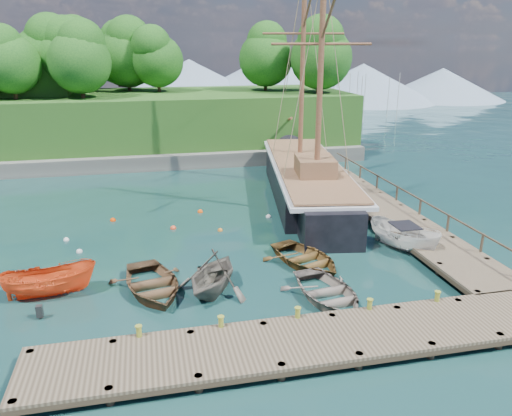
{
  "coord_description": "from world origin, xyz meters",
  "views": [
    {
      "loc": [
        -3.28,
        -21.35,
        10.73
      ],
      "look_at": [
        2.44,
        4.32,
        2.0
      ],
      "focal_mm": 35.0,
      "sensor_mm": 36.0,
      "label": 1
    }
  ],
  "objects_px": {
    "rowboat_0": "(153,291)",
    "motorboat_orange": "(51,295)",
    "rowboat_3": "(328,300)",
    "schooner": "(307,183)",
    "rowboat_2": "(305,265)",
    "cabin_boat_white": "(403,250)",
    "rowboat_1": "(213,292)"
  },
  "relations": [
    {
      "from": "rowboat_0",
      "to": "motorboat_orange",
      "type": "xyz_separation_m",
      "value": [
        -4.43,
        0.61,
        0.0
      ]
    },
    {
      "from": "rowboat_3",
      "to": "schooner",
      "type": "bearing_deg",
      "value": 67.45
    },
    {
      "from": "motorboat_orange",
      "to": "schooner",
      "type": "distance_m",
      "value": 19.68
    },
    {
      "from": "rowboat_2",
      "to": "rowboat_3",
      "type": "xyz_separation_m",
      "value": [
        -0.18,
        -3.71,
        0.0
      ]
    },
    {
      "from": "rowboat_2",
      "to": "cabin_boat_white",
      "type": "bearing_deg",
      "value": -13.45
    },
    {
      "from": "cabin_boat_white",
      "to": "schooner",
      "type": "relative_size",
      "value": 0.17
    },
    {
      "from": "rowboat_3",
      "to": "motorboat_orange",
      "type": "xyz_separation_m",
      "value": [
        -11.93,
        3.08,
        0.0
      ]
    },
    {
      "from": "rowboat_2",
      "to": "rowboat_3",
      "type": "distance_m",
      "value": 3.71
    },
    {
      "from": "rowboat_1",
      "to": "cabin_boat_white",
      "type": "height_order",
      "value": "rowboat_1"
    },
    {
      "from": "rowboat_0",
      "to": "rowboat_1",
      "type": "bearing_deg",
      "value": -25.56
    },
    {
      "from": "rowboat_0",
      "to": "cabin_boat_white",
      "type": "height_order",
      "value": "cabin_boat_white"
    },
    {
      "from": "rowboat_1",
      "to": "rowboat_2",
      "type": "bearing_deg",
      "value": 51.12
    },
    {
      "from": "rowboat_2",
      "to": "cabin_boat_white",
      "type": "height_order",
      "value": "cabin_boat_white"
    },
    {
      "from": "rowboat_2",
      "to": "schooner",
      "type": "xyz_separation_m",
      "value": [
        3.66,
        11.1,
        1.08
      ]
    },
    {
      "from": "rowboat_2",
      "to": "motorboat_orange",
      "type": "height_order",
      "value": "motorboat_orange"
    },
    {
      "from": "schooner",
      "to": "rowboat_1",
      "type": "bearing_deg",
      "value": -114.4
    },
    {
      "from": "rowboat_2",
      "to": "rowboat_3",
      "type": "height_order",
      "value": "rowboat_3"
    },
    {
      "from": "rowboat_1",
      "to": "motorboat_orange",
      "type": "relative_size",
      "value": 0.97
    },
    {
      "from": "rowboat_0",
      "to": "rowboat_2",
      "type": "height_order",
      "value": "rowboat_0"
    },
    {
      "from": "rowboat_1",
      "to": "cabin_boat_white",
      "type": "distance_m",
      "value": 11.08
    },
    {
      "from": "rowboat_2",
      "to": "rowboat_3",
      "type": "relative_size",
      "value": 1.0
    },
    {
      "from": "rowboat_2",
      "to": "cabin_boat_white",
      "type": "distance_m",
      "value": 5.82
    },
    {
      "from": "rowboat_3",
      "to": "cabin_boat_white",
      "type": "distance_m",
      "value": 7.4
    },
    {
      "from": "rowboat_1",
      "to": "cabin_boat_white",
      "type": "xyz_separation_m",
      "value": [
        10.78,
        2.54,
        0.0
      ]
    },
    {
      "from": "rowboat_1",
      "to": "rowboat_2",
      "type": "distance_m",
      "value": 5.34
    },
    {
      "from": "rowboat_1",
      "to": "rowboat_2",
      "type": "height_order",
      "value": "rowboat_1"
    },
    {
      "from": "rowboat_0",
      "to": "cabin_boat_white",
      "type": "bearing_deg",
      "value": -4.1
    },
    {
      "from": "motorboat_orange",
      "to": "rowboat_2",
      "type": "bearing_deg",
      "value": -91.32
    },
    {
      "from": "rowboat_2",
      "to": "schooner",
      "type": "relative_size",
      "value": 0.17
    },
    {
      "from": "rowboat_1",
      "to": "rowboat_3",
      "type": "bearing_deg",
      "value": 9.78
    },
    {
      "from": "cabin_boat_white",
      "to": "rowboat_2",
      "type": "bearing_deg",
      "value": 161.74
    },
    {
      "from": "motorboat_orange",
      "to": "schooner",
      "type": "height_order",
      "value": "schooner"
    }
  ]
}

